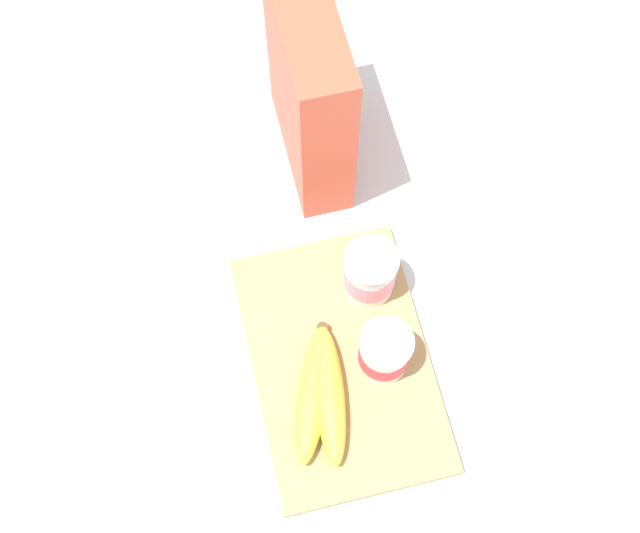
% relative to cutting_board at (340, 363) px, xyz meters
% --- Properties ---
extents(ground_plane, '(2.40, 2.40, 0.00)m').
position_rel_cutting_board_xyz_m(ground_plane, '(0.00, 0.00, -0.01)').
color(ground_plane, silver).
extents(cutting_board, '(0.34, 0.22, 0.02)m').
position_rel_cutting_board_xyz_m(cutting_board, '(0.00, 0.00, 0.00)').
color(cutting_board, tan).
rests_on(cutting_board, ground_plane).
extents(cereal_box, '(0.21, 0.07, 0.28)m').
position_rel_cutting_board_xyz_m(cereal_box, '(-0.32, 0.04, 0.13)').
color(cereal_box, '#D85138').
rests_on(cereal_box, ground_plane).
extents(yogurt_cup_front, '(0.07, 0.07, 0.09)m').
position_rel_cutting_board_xyz_m(yogurt_cup_front, '(-0.09, 0.06, 0.05)').
color(yogurt_cup_front, white).
rests_on(yogurt_cup_front, cutting_board).
extents(yogurt_cup_back, '(0.07, 0.07, 0.08)m').
position_rel_cutting_board_xyz_m(yogurt_cup_back, '(0.01, 0.05, 0.05)').
color(yogurt_cup_back, white).
rests_on(yogurt_cup_back, cutting_board).
extents(banana_bunch, '(0.18, 0.10, 0.04)m').
position_rel_cutting_board_xyz_m(banana_bunch, '(0.04, -0.03, 0.03)').
color(banana_bunch, yellow).
rests_on(banana_bunch, cutting_board).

